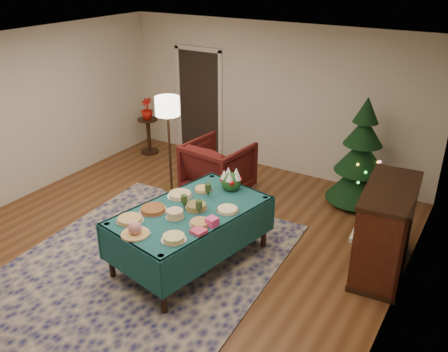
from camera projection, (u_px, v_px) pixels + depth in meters
The scene contains 26 objects.
room_shell at pixel (149, 164), 5.91m from camera, with size 7.00×7.00×7.00m.
doorway at pixel (199, 100), 9.46m from camera, with size 1.08×0.04×2.16m.
rug at pixel (136, 271), 6.13m from camera, with size 3.20×4.20×0.02m, color #14184E.
buffet_table at pixel (191, 220), 6.07m from camera, with size 1.55×2.21×0.79m.
platter_0 at pixel (130, 219), 5.74m from camera, with size 0.34×0.34×0.05m.
platter_1 at pixel (135, 230), 5.43m from camera, with size 0.34×0.34×0.17m.
platter_2 at pixel (174, 238), 5.34m from camera, with size 0.29×0.29×0.07m.
platter_3 at pixel (153, 209), 5.96m from camera, with size 0.36×0.36×0.05m.
platter_4 at pixel (175, 214), 5.79m from camera, with size 0.24×0.24×0.11m.
platter_5 at pixel (200, 223), 5.67m from camera, with size 0.28×0.28×0.04m.
platter_6 at pixel (180, 195), 6.32m from camera, with size 0.35×0.35×0.05m.
platter_7 at pixel (196, 207), 6.00m from camera, with size 0.30×0.30×0.08m.
platter_8 at pixel (228, 210), 5.96m from camera, with size 0.30×0.30×0.04m.
platter_9 at pixel (203, 189), 6.48m from camera, with size 0.26×0.26×0.04m.
goblet_0 at pixel (208, 190), 6.29m from camera, with size 0.08×0.08×0.18m.
goblet_1 at pixel (199, 207), 5.87m from camera, with size 0.08×0.08×0.18m.
goblet_2 at pixel (184, 201), 6.00m from camera, with size 0.08×0.08×0.18m.
napkin_stack at pixel (199, 231), 5.49m from camera, with size 0.16×0.16×0.04m, color #DC3D64.
gift_box at pixel (212, 222), 5.63m from camera, with size 0.13×0.13×0.11m, color #FC4694.
centerpiece at pixel (231, 180), 6.47m from camera, with size 0.28×0.28×0.33m.
armchair at pixel (218, 165), 8.00m from camera, with size 0.97×0.91×1.00m, color #48110F.
floor_lamp at pixel (168, 112), 7.67m from camera, with size 0.40×0.40×1.66m.
side_table at pixel (149, 136), 9.69m from camera, with size 0.41×0.41×0.73m.
potted_plant at pixel (147, 113), 9.48m from camera, with size 0.23×0.42×0.23m, color red.
christmas_tree at pixel (361, 158), 7.50m from camera, with size 1.07×1.07×1.80m.
piano at pixel (385, 231), 5.95m from camera, with size 0.75×1.41×1.17m.
Camera 1 is at (3.63, -4.13, 3.71)m, focal length 38.00 mm.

